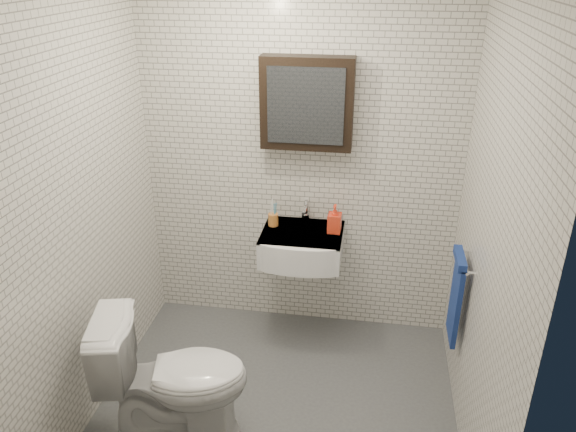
{
  "coord_description": "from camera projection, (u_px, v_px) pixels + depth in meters",
  "views": [
    {
      "loc": [
        0.5,
        -2.62,
        2.58
      ],
      "look_at": [
        0.0,
        0.45,
        1.12
      ],
      "focal_mm": 35.0,
      "sensor_mm": 36.0,
      "label": 1
    }
  ],
  "objects": [
    {
      "name": "soap_bottle",
      "position": [
        335.0,
        219.0,
        3.79
      ],
      "size": [
        0.09,
        0.1,
        0.2
      ],
      "primitive_type": "imported",
      "rotation": [
        0.0,
        0.0,
        -0.04
      ],
      "color": "#DD5A17",
      "rests_on": "washbasin"
    },
    {
      "name": "towel_rail",
      "position": [
        456.0,
        294.0,
        3.37
      ],
      "size": [
        0.09,
        0.3,
        0.58
      ],
      "color": "silver",
      "rests_on": "room_shell"
    },
    {
      "name": "toothbrush_cup",
      "position": [
        273.0,
        219.0,
        3.91
      ],
      "size": [
        0.07,
        0.07,
        0.19
      ],
      "rotation": [
        0.0,
        0.0,
        0.07
      ],
      "color": "#BC712F",
      "rests_on": "washbasin"
    },
    {
      "name": "washbasin",
      "position": [
        301.0,
        247.0,
        3.84
      ],
      "size": [
        0.55,
        0.5,
        0.2
      ],
      "color": "white",
      "rests_on": "room_shell"
    },
    {
      "name": "ground",
      "position": [
        276.0,
        407.0,
        3.51
      ],
      "size": [
        2.2,
        2.0,
        0.01
      ],
      "primitive_type": "cube",
      "color": "#4A4D51",
      "rests_on": "ground"
    },
    {
      "name": "toilet",
      "position": [
        175.0,
        378.0,
        3.15
      ],
      "size": [
        0.9,
        0.63,
        0.83
      ],
      "primitive_type": "imported",
      "rotation": [
        0.0,
        0.0,
        1.79
      ],
      "color": "white",
      "rests_on": "ground"
    },
    {
      "name": "room_shell",
      "position": [
        274.0,
        191.0,
        2.89
      ],
      "size": [
        2.22,
        2.02,
        2.51
      ],
      "color": "silver",
      "rests_on": "ground"
    },
    {
      "name": "faucet",
      "position": [
        305.0,
        213.0,
        3.95
      ],
      "size": [
        0.06,
        0.2,
        0.15
      ],
      "color": "silver",
      "rests_on": "washbasin"
    },
    {
      "name": "mirror_cabinet",
      "position": [
        307.0,
        104.0,
        3.61
      ],
      "size": [
        0.6,
        0.15,
        0.6
      ],
      "color": "black",
      "rests_on": "room_shell"
    }
  ]
}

